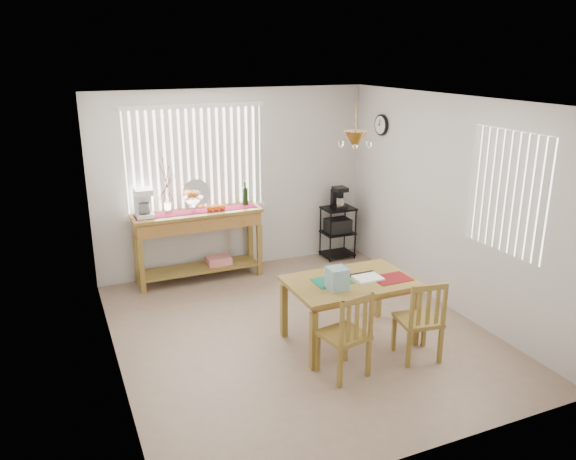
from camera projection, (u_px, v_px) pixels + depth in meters
name	position (u px, v px, depth m)	size (l,w,h in m)	color
ground	(299.00, 332.00, 6.45)	(4.00, 4.50, 0.01)	gray
room_shell	(300.00, 188.00, 5.95)	(4.20, 4.70, 2.70)	silver
sideboard	(199.00, 229.00, 7.72)	(1.76, 0.50, 0.99)	olive
sideboard_items	(176.00, 202.00, 7.50)	(1.67, 0.42, 0.76)	maroon
wire_cart	(338.00, 228.00, 8.65)	(0.47, 0.38, 0.80)	black
cart_items	(338.00, 198.00, 8.51)	(0.19, 0.23, 0.33)	black
dining_table	(350.00, 287.00, 6.06)	(1.35, 0.87, 0.72)	olive
table_items	(345.00, 278.00, 5.86)	(1.03, 0.48, 0.23)	#136D53
chair_left	(346.00, 335.00, 5.45)	(0.48, 0.48, 0.90)	olive
chair_right	(420.00, 320.00, 5.75)	(0.47, 0.47, 0.89)	olive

